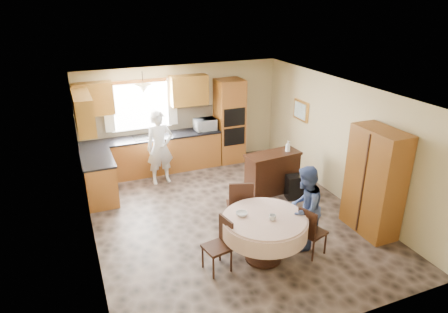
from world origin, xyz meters
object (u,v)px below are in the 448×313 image
Objects in this scene: dining_table at (265,226)px; person_sink at (160,148)px; cupboard at (375,182)px; chair_back at (240,204)px; chair_left at (221,242)px; person_dining at (304,208)px; chair_right at (310,230)px; oven_tower at (230,121)px; sideboard at (272,174)px.

dining_table is 0.81× the size of person_sink.
cupboard is at bearing 0.96° from dining_table.
chair_back is (-2.23, 0.83, -0.40)m from cupboard.
dining_table is 3.57m from person_sink.
person_dining is at bearing 80.00° from chair_left.
cupboard is 2.22m from dining_table.
chair_right is 0.36m from person_dining.
person_sink is (-0.09, 3.43, 0.36)m from chair_left.
oven_tower is at bearing 13.42° from person_sink.
dining_table is at bearing -127.22° from sideboard.
cupboard is at bearing 141.10° from person_dining.
oven_tower is 1.54× the size of dining_table.
dining_table is 0.87m from chair_back.
chair_back is at bearing -143.17° from sideboard.
chair_right is at bearing 143.49° from chair_back.
oven_tower is 1.77× the size of sideboard.
sideboard is at bearing 124.23° from chair_left.
dining_table is (-1.27, -2.05, 0.18)m from sideboard.
chair_right is at bearing -14.72° from dining_table.
oven_tower is at bearing 74.58° from dining_table.
chair_left is at bearing 66.87° from chair_back.
dining_table is 0.78m from chair_right.
dining_table is (-2.19, -0.04, -0.37)m from cupboard.
chair_right is 0.52× the size of person_sink.
oven_tower reaches higher than person_sink.
sideboard is 2.28m from cupboard.
chair_back is 1.16m from person_dining.
person_sink is at bearing 5.30° from chair_right.
chair_left reaches higher than dining_table.
chair_back is 0.62× the size of person_sink.
person_dining is (-0.35, -4.02, -0.32)m from oven_tower.
chair_right reaches higher than dining_table.
oven_tower is at bearing 88.85° from sideboard.
person_dining is at bearing -109.46° from sideboard.
dining_table is 0.75m from chair_left.
chair_back is (0.71, 0.83, 0.09)m from chair_left.
chair_right is at bearing -108.75° from sideboard.
cupboard is at bearing -70.89° from sideboard.
chair_back is (-1.31, -1.19, 0.15)m from sideboard.
cupboard is 1.31× the size of person_dining.
chair_back is 2.74m from person_sink.
chair_left is (-2.02, -2.02, 0.06)m from sideboard.
chair_back is 0.70× the size of person_dining.
person_sink is (-3.03, 3.43, -0.13)m from cupboard.
sideboard is 0.87× the size of dining_table.
chair_back reaches higher than dining_table.
cupboard is at bearing -52.34° from person_sink.
sideboard reaches higher than dining_table.
chair_left is 0.84× the size of chair_back.
dining_table is (-1.12, -4.07, -0.45)m from oven_tower.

